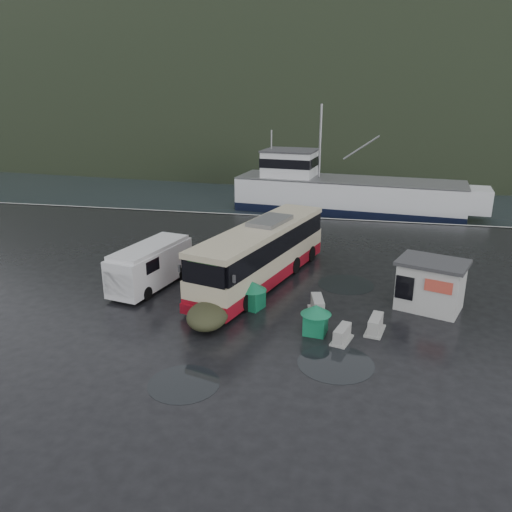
% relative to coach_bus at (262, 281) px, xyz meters
% --- Properties ---
extents(ground, '(160.00, 160.00, 0.00)m').
position_rel_coach_bus_xyz_m(ground, '(-0.86, -3.89, 0.00)').
color(ground, black).
rests_on(ground, ground).
extents(harbor_water, '(300.00, 180.00, 0.02)m').
position_rel_coach_bus_xyz_m(harbor_water, '(-0.86, 106.11, 0.00)').
color(harbor_water, black).
rests_on(harbor_water, ground).
extents(quay_edge, '(160.00, 0.60, 1.50)m').
position_rel_coach_bus_xyz_m(quay_edge, '(-0.86, 16.11, 0.00)').
color(quay_edge, '#999993').
rests_on(quay_edge, ground).
extents(headland, '(780.00, 540.00, 570.00)m').
position_rel_coach_bus_xyz_m(headland, '(9.14, 246.11, 0.00)').
color(headland, black).
rests_on(headland, ground).
extents(coach_bus, '(6.55, 13.10, 3.60)m').
position_rel_coach_bus_xyz_m(coach_bus, '(0.00, 0.00, 0.00)').
color(coach_bus, '#BFB290').
rests_on(coach_bus, ground).
extents(white_van, '(3.27, 6.31, 2.51)m').
position_rel_coach_bus_xyz_m(white_van, '(-6.06, -2.16, 0.00)').
color(white_van, silver).
rests_on(white_van, ground).
extents(waste_bin_left, '(1.36, 1.36, 1.47)m').
position_rel_coach_bus_xyz_m(waste_bin_left, '(0.28, -3.97, 0.00)').
color(waste_bin_left, '#136C45').
rests_on(waste_bin_left, ground).
extents(waste_bin_right, '(1.16, 1.16, 1.43)m').
position_rel_coach_bus_xyz_m(waste_bin_right, '(3.74, -6.20, 0.00)').
color(waste_bin_right, '#136C45').
rests_on(waste_bin_right, ground).
extents(dome_tent, '(2.26, 2.96, 1.09)m').
position_rel_coach_bus_xyz_m(dome_tent, '(-1.39, -6.47, 0.00)').
color(dome_tent, '#32341F').
rests_on(dome_tent, ground).
extents(ticket_kiosk, '(4.01, 3.53, 2.61)m').
position_rel_coach_bus_xyz_m(ticket_kiosk, '(9.24, -2.17, 0.00)').
color(ticket_kiosk, '#BABAB5').
rests_on(ticket_kiosk, ground).
extents(jersey_barrier_a, '(1.07, 1.56, 0.71)m').
position_rel_coach_bus_xyz_m(jersey_barrier_a, '(4.99, -6.74, 0.00)').
color(jersey_barrier_a, '#999993').
rests_on(jersey_barrier_a, ground).
extents(jersey_barrier_b, '(1.16, 1.81, 0.84)m').
position_rel_coach_bus_xyz_m(jersey_barrier_b, '(3.64, -3.93, 0.00)').
color(jersey_barrier_b, '#999993').
rests_on(jersey_barrier_b, ground).
extents(jersey_barrier_c, '(1.07, 1.67, 0.77)m').
position_rel_coach_bus_xyz_m(jersey_barrier_c, '(6.47, -5.49, 0.00)').
color(jersey_barrier_c, '#999993').
rests_on(jersey_barrier_c, ground).
extents(fishing_trawler, '(28.14, 9.36, 11.04)m').
position_rel_coach_bus_xyz_m(fishing_trawler, '(4.30, 25.54, 0.00)').
color(fishing_trawler, silver).
rests_on(fishing_trawler, ground).
extents(puddles, '(8.82, 14.89, 0.01)m').
position_rel_coach_bus_xyz_m(puddles, '(3.32, -6.11, 0.01)').
color(puddles, black).
rests_on(puddles, ground).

